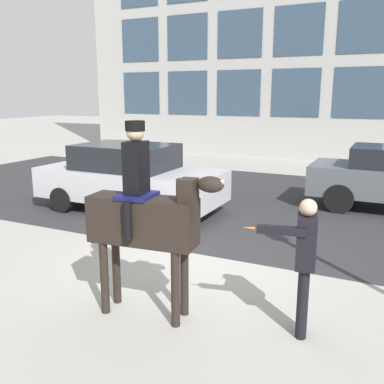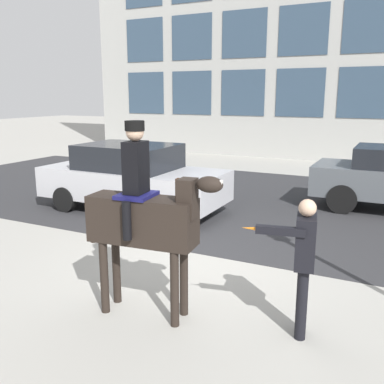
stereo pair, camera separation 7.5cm
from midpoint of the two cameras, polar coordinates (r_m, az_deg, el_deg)
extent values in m
plane|color=#9E9B93|center=(7.33, 0.93, -9.79)|extent=(80.00, 80.00, 0.00)
cube|color=#2D2D30|center=(11.59, 11.12, -1.46)|extent=(23.64, 8.50, 0.01)
cube|color=#33475B|center=(22.42, -6.08, 12.99)|extent=(2.08, 0.02, 2.04)
cube|color=#33475B|center=(21.15, 0.04, 13.07)|extent=(2.08, 0.02, 2.04)
cube|color=#33475B|center=(20.12, 6.86, 12.99)|extent=(2.08, 0.02, 2.04)
cube|color=#33475B|center=(19.40, 14.29, 12.70)|extent=(2.08, 0.02, 2.04)
cube|color=#33475B|center=(19.00, 22.14, 12.17)|extent=(2.08, 0.02, 2.04)
cube|color=#33475B|center=(22.58, -6.24, 19.47)|extent=(2.08, 0.02, 2.04)
cube|color=#33475B|center=(21.31, 0.04, 19.94)|extent=(2.08, 0.02, 2.04)
cube|color=#33475B|center=(20.29, 7.07, 20.20)|extent=(2.08, 0.02, 2.04)
cube|color=#33475B|center=(19.57, 14.73, 20.17)|extent=(2.08, 0.02, 2.04)
cube|color=#33475B|center=(19.18, 22.81, 19.78)|extent=(2.08, 0.02, 2.04)
cube|color=black|center=(5.42, -6.25, -3.74)|extent=(1.42, 0.58, 0.59)
cylinder|color=black|center=(5.64, -0.70, -11.55)|extent=(0.11, 0.11, 0.98)
cylinder|color=black|center=(5.38, -1.92, -12.82)|extent=(0.11, 0.11, 0.98)
cylinder|color=black|center=(6.04, -9.70, -10.02)|extent=(0.11, 0.11, 0.98)
cylinder|color=black|center=(5.80, -11.25, -11.08)|extent=(0.11, 0.11, 0.98)
cube|color=black|center=(5.10, -0.20, -0.89)|extent=(0.22, 0.26, 0.48)
cube|color=#382314|center=(5.14, -1.46, -0.56)|extent=(0.05, 0.08, 0.43)
ellipsoid|color=black|center=(4.97, 2.80, 1.00)|extent=(0.34, 0.23, 0.19)
cube|color=silver|center=(4.93, 3.88, 1.15)|extent=(0.12, 0.06, 0.08)
cylinder|color=#382314|center=(5.81, -12.72, -3.93)|extent=(0.09, 0.09, 0.55)
cube|color=#14144C|center=(5.37, -6.99, -0.42)|extent=(0.46, 0.52, 0.05)
cube|color=black|center=(5.30, -7.10, 3.28)|extent=(0.25, 0.34, 0.64)
sphere|color=#D1A889|center=(5.25, -7.23, 7.92)|extent=(0.22, 0.22, 0.22)
cylinder|color=black|center=(5.24, -7.25, 8.76)|extent=(0.24, 0.24, 0.12)
cylinder|color=black|center=(5.67, -5.67, -2.37)|extent=(0.11, 0.11, 0.48)
cylinder|color=black|center=(5.21, -8.29, -3.82)|extent=(0.11, 0.11, 0.48)
cylinder|color=black|center=(5.31, 14.80, -14.30)|extent=(0.13, 0.13, 0.88)
cylinder|color=black|center=(5.45, 14.83, -13.54)|extent=(0.13, 0.13, 0.88)
cube|color=black|center=(5.09, 15.30, -6.44)|extent=(0.29, 0.43, 0.61)
sphere|color=#D1A889|center=(4.98, 15.57, -2.06)|extent=(0.20, 0.20, 0.20)
cube|color=black|center=(4.88, 12.15, -5.08)|extent=(0.56, 0.19, 0.09)
cone|color=orange|center=(4.90, 8.09, -4.81)|extent=(0.19, 0.08, 0.04)
cube|color=#B7B7BC|center=(10.66, -7.65, 1.15)|extent=(4.59, 1.88, 0.74)
cube|color=black|center=(10.61, -8.27, 4.73)|extent=(2.30, 1.66, 0.59)
cylinder|color=black|center=(9.30, -3.28, -2.82)|extent=(0.62, 0.23, 0.62)
cylinder|color=black|center=(10.79, 1.28, -0.60)|extent=(0.62, 0.23, 0.62)
cylinder|color=black|center=(10.95, -16.33, -0.92)|extent=(0.62, 0.23, 0.62)
cylinder|color=black|center=(12.24, -10.86, 0.80)|extent=(0.62, 0.23, 0.62)
cylinder|color=black|center=(10.97, 19.54, -0.88)|extent=(0.71, 0.21, 0.71)
cylinder|color=black|center=(12.56, 20.50, 0.72)|extent=(0.71, 0.21, 0.71)
camera|label=1|loc=(0.04, -89.63, 0.08)|focal=40.00mm
camera|label=2|loc=(0.04, 90.37, -0.08)|focal=40.00mm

